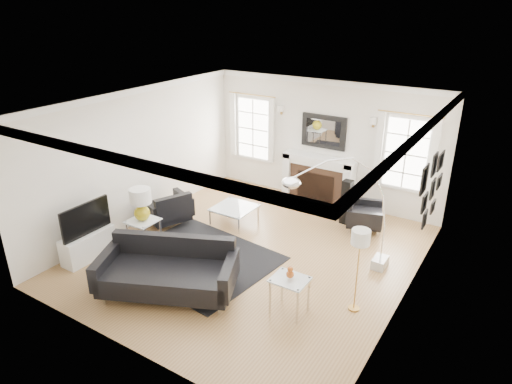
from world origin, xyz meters
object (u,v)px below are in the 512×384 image
Objects in this scene: coffee_table at (234,208)px; arc_floor_lamp at (339,210)px; armchair_left at (168,209)px; gourd_lamp at (141,202)px; sofa at (169,271)px; armchair_right at (362,215)px; fireplace at (318,180)px.

arc_floor_lamp reaches higher than coffee_table.
armchair_left is at bearing -144.92° from coffee_table.
gourd_lamp is at bearing -74.03° from armchair_left.
armchair_left is at bearing 105.97° from gourd_lamp.
coffee_table is 1.28× the size of gourd_lamp.
gourd_lamp is (0.28, -0.97, 0.60)m from armchair_left.
sofa is 2.93m from arc_floor_lamp.
armchair_left is at bearing -150.14° from armchair_right.
armchair_right is (1.34, -0.70, -0.24)m from fireplace.
sofa is at bearing -78.47° from coffee_table.
fireplace is at bearing 121.25° from arc_floor_lamp.
gourd_lamp is (-1.86, -3.67, 0.39)m from fireplace.
fireplace is 0.79× the size of arc_floor_lamp.
coffee_table is 2.74m from arc_floor_lamp.
arc_floor_lamp reaches higher than armchair_left.
arc_floor_lamp is (3.39, 1.16, 0.23)m from gourd_lamp.
armchair_left is 1.80× the size of gourd_lamp.
coffee_table is 2.05m from gourd_lamp.
sofa is 2.07× the size of armchair_left.
sofa is 2.44× the size of armchair_right.
armchair_left is (-2.14, -2.70, -0.20)m from fireplace.
sofa is at bearing -96.17° from fireplace.
arc_floor_lamp reaches higher than gourd_lamp.
gourd_lamp is (-3.20, -2.97, 0.64)m from armchair_right.
fireplace is 1.49× the size of armchair_left.
armchair_right is 2.01m from arc_floor_lamp.
sofa is 2.65m from coffee_table.
armchair_left is 1.41× the size of coffee_table.
armchair_left is at bearing -128.47° from fireplace.
sofa is at bearing -115.60° from armchair_right.
armchair_left is 1.18× the size of armchair_right.
fireplace is at bearing 83.83° from sofa.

